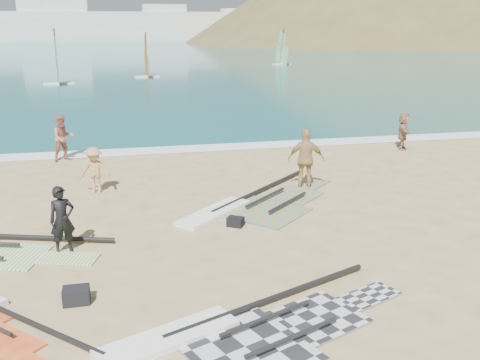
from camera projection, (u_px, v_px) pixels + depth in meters
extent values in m
plane|color=tan|center=(278.00, 274.00, 11.75)|extent=(300.00, 300.00, 0.00)
cube|color=#0C5655|center=(132.00, 44.00, 135.34)|extent=(300.00, 240.00, 0.06)
cube|color=white|center=(199.00, 149.00, 23.26)|extent=(300.00, 1.20, 0.04)
cube|color=white|center=(55.00, 27.00, 146.93)|extent=(160.00, 8.00, 8.00)
cube|color=white|center=(55.00, 19.00, 146.36)|extent=(18.00, 7.00, 12.00)
cube|color=white|center=(165.00, 23.00, 152.82)|extent=(12.00, 7.00, 10.00)
cube|color=white|center=(250.00, 25.00, 158.11)|extent=(16.00, 7.00, 9.00)
cube|color=white|center=(314.00, 21.00, 161.94)|extent=(10.00, 7.00, 11.00)
cone|color=brown|center=(438.00, 41.00, 150.96)|extent=(143.00, 143.00, 45.00)
cube|color=#252527|center=(245.00, 348.00, 9.05)|extent=(2.58, 2.69, 0.04)
cube|color=#252527|center=(319.00, 318.00, 9.98)|extent=(1.90, 1.84, 0.04)
cube|color=#252527|center=(369.00, 297.00, 10.74)|extent=(1.42, 1.08, 0.04)
cylinder|color=black|center=(274.00, 298.00, 10.53)|extent=(4.54, 2.00, 0.12)
cylinder|color=black|center=(266.00, 318.00, 9.71)|extent=(1.89, 0.86, 0.08)
cylinder|color=black|center=(293.00, 337.00, 9.13)|extent=(1.89, 0.86, 0.08)
cube|color=white|center=(168.00, 338.00, 9.25)|extent=(2.61, 1.62, 0.12)
cube|color=#70BC26|center=(10.00, 256.00, 12.58)|extent=(1.90, 1.83, 0.04)
cube|color=#70BC26|center=(69.00, 259.00, 12.46)|extent=(1.46, 1.03, 0.04)
cylinder|color=black|center=(17.00, 237.00, 13.53)|extent=(4.87, 1.64, 0.12)
cube|color=orange|center=(263.00, 211.00, 15.59)|extent=(3.01, 3.02, 0.04)
cube|color=orange|center=(293.00, 195.00, 17.01)|extent=(2.15, 2.14, 0.04)
cube|color=orange|center=(314.00, 184.00, 18.16)|extent=(1.45, 1.41, 0.04)
cylinder|color=black|center=(260.00, 190.00, 17.27)|extent=(3.86, 3.62, 0.12)
cylinder|color=black|center=(265.00, 197.00, 16.38)|extent=(1.62, 1.52, 0.09)
cylinder|color=black|center=(288.00, 202.00, 15.95)|extent=(1.62, 1.52, 0.09)
cube|color=white|center=(214.00, 213.00, 15.33)|extent=(2.47, 2.37, 0.12)
cylinder|color=black|center=(25.00, 320.00, 9.76)|extent=(2.99, 2.93, 0.10)
cube|color=black|center=(76.00, 295.00, 10.50)|extent=(0.51, 0.38, 0.33)
cube|color=black|center=(235.00, 222.00, 14.46)|extent=(0.52, 0.48, 0.26)
imported|color=black|center=(62.00, 220.00, 12.65)|extent=(0.70, 0.58, 1.64)
imported|color=#A26151|center=(63.00, 138.00, 21.12)|extent=(1.11, 1.02, 1.84)
imported|color=tan|center=(95.00, 170.00, 17.11)|extent=(1.09, 0.79, 1.51)
imported|color=tan|center=(306.00, 159.00, 17.47)|extent=(1.27, 0.84, 2.01)
imported|color=#A07554|center=(403.00, 131.00, 23.03)|extent=(1.02, 1.55, 1.60)
cube|color=white|center=(59.00, 83.00, 47.14)|extent=(2.72, 1.10, 0.15)
cube|color=#FAA426|center=(58.00, 68.00, 46.77)|extent=(0.47, 3.23, 2.89)
cube|color=#FAA426|center=(55.00, 45.00, 46.21)|extent=(0.29, 1.82, 2.01)
cylinder|color=black|center=(56.00, 56.00, 46.46)|extent=(0.23, 0.92, 4.58)
cube|color=white|center=(147.00, 77.00, 52.96)|extent=(2.46, 0.88, 0.14)
cube|color=red|center=(147.00, 65.00, 52.63)|extent=(0.28, 2.95, 2.63)
cube|color=red|center=(146.00, 46.00, 52.11)|extent=(0.18, 1.66, 1.83)
cylinder|color=black|center=(146.00, 54.00, 52.34)|extent=(0.16, 0.84, 4.17)
cube|color=white|center=(282.00, 64.00, 68.71)|extent=(2.60, 1.42, 0.15)
cube|color=#57C127|center=(282.00, 54.00, 68.37)|extent=(0.94, 2.95, 2.72)
cube|color=#57C127|center=(282.00, 39.00, 67.84)|extent=(0.55, 1.67, 1.89)
cylinder|color=black|center=(282.00, 46.00, 68.07)|extent=(0.35, 0.85, 4.32)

